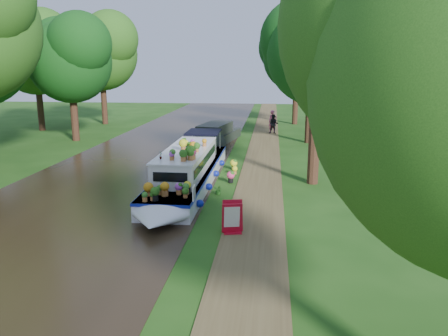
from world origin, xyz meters
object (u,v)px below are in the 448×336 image
second_boat (215,135)px  pedestrian_pink (273,122)px  plant_boat (187,170)px  sandwich_board (232,219)px  pedestrian_dark (274,124)px

second_boat → pedestrian_pink: bearing=63.2°
plant_boat → second_boat: plant_boat is taller
plant_boat → sandwich_board: 6.32m
pedestrian_pink → plant_boat: bearing=-113.0°
second_boat → pedestrian_pink: (4.29, 5.69, 0.40)m
sandwich_board → plant_boat: bearing=103.6°
second_boat → sandwich_board: bearing=-70.5°
second_boat → sandwich_board: 18.31m
sandwich_board → pedestrian_dark: (1.43, 23.19, 0.32)m
pedestrian_pink → pedestrian_dark: 0.59m
sandwich_board → pedestrian_pink: size_ratio=0.57×
plant_boat → pedestrian_pink: (4.03, 18.04, 0.15)m
pedestrian_pink → pedestrian_dark: bearing=-91.0°
second_boat → pedestrian_pink: size_ratio=4.09×
plant_boat → second_boat: 12.36m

